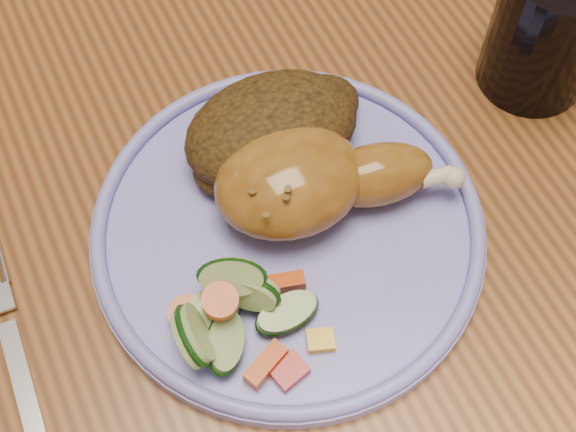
{
  "coord_description": "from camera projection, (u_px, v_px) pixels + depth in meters",
  "views": [
    {
      "loc": [
        -0.16,
        -0.33,
        1.22
      ],
      "look_at": [
        -0.06,
        -0.1,
        0.78
      ],
      "focal_mm": 50.0,
      "sensor_mm": 36.0,
      "label": 1
    }
  ],
  "objects": [
    {
      "name": "ground",
      "position": [
        292.0,
        392.0,
        1.25
      ],
      "size": [
        4.0,
        4.0,
        0.0
      ],
      "primitive_type": "plane",
      "color": "#54301C",
      "rests_on": "ground"
    },
    {
      "name": "vegetable_pile",
      "position": [
        231.0,
        314.0,
        0.48
      ],
      "size": [
        0.1,
        0.1,
        0.05
      ],
      "color": "#A50A05",
      "rests_on": "plate"
    },
    {
      "name": "drinking_glass",
      "position": [
        548.0,
        28.0,
        0.55
      ],
      "size": [
        0.08,
        0.08,
        0.1
      ],
      "primitive_type": "cylinder",
      "color": "black",
      "rests_on": "dining_table"
    },
    {
      "name": "plate",
      "position": [
        288.0,
        231.0,
        0.53
      ],
      "size": [
        0.26,
        0.26,
        0.01
      ],
      "primitive_type": "cylinder",
      "color": "#7A7ADC",
      "rests_on": "dining_table"
    },
    {
      "name": "rice_pilaf",
      "position": [
        275.0,
        130.0,
        0.54
      ],
      "size": [
        0.13,
        0.09,
        0.05
      ],
      "color": "#402A10",
      "rests_on": "plate"
    },
    {
      "name": "fork",
      "position": [
        17.0,
        361.0,
        0.49
      ],
      "size": [
        0.02,
        0.15,
        0.0
      ],
      "color": "silver",
      "rests_on": "dining_table"
    },
    {
      "name": "chicken_leg",
      "position": [
        311.0,
        180.0,
        0.51
      ],
      "size": [
        0.16,
        0.09,
        0.05
      ],
      "color": "#915E1E",
      "rests_on": "plate"
    },
    {
      "name": "plate_rim",
      "position": [
        288.0,
        223.0,
        0.52
      ],
      "size": [
        0.26,
        0.26,
        0.01
      ],
      "primitive_type": "torus",
      "color": "#7A7ADC",
      "rests_on": "plate"
    },
    {
      "name": "dining_table",
      "position": [
        295.0,
        157.0,
        0.66
      ],
      "size": [
        0.9,
        1.4,
        0.75
      ],
      "color": "brown",
      "rests_on": "ground"
    }
  ]
}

